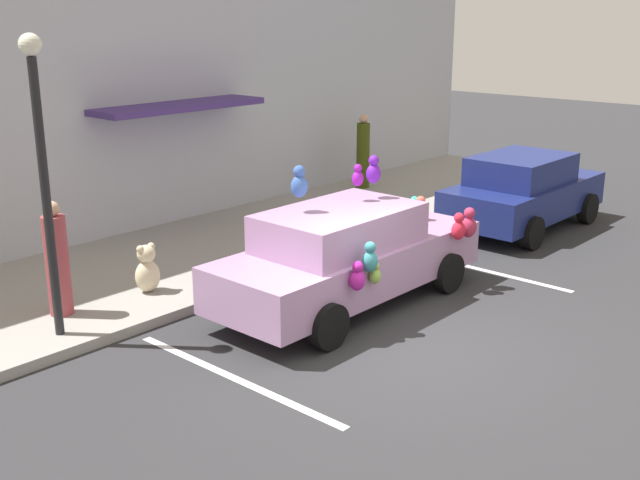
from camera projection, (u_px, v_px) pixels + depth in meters
The scene contains 11 objects.
ground_plane at pixel (402, 347), 10.31m from camera, with size 60.00×60.00×0.00m, color #2D2D30.
sidewalk at pixel (170, 264), 13.49m from camera, with size 24.00×4.00×0.15m, color gray.
storefront_building at pixel (88, 76), 13.98m from camera, with size 24.00×1.25×6.40m.
parking_stripe_front at pixel (475, 268), 13.48m from camera, with size 0.12×3.60×0.01m, color silver.
parking_stripe_rear at pixel (234, 378), 9.44m from camera, with size 0.12×3.60×0.01m, color silver.
plush_covered_car at pixel (348, 255), 11.59m from camera, with size 4.68×2.02×2.23m.
parked_sedan_behind at pixel (523, 191), 15.73m from camera, with size 4.03×1.92×1.54m.
teddy_bear_on_sidewalk at pixel (147, 270), 11.83m from camera, with size 0.40×0.33×0.77m.
street_lamp_post at pixel (42, 158), 9.69m from camera, with size 0.28×0.28×3.92m.
pedestrian_near_shopfront at pixel (57, 263), 10.84m from camera, with size 0.33×0.33×1.66m.
pedestrian_walking_past at pixel (363, 153), 18.74m from camera, with size 0.32×0.32×1.79m.
Camera 1 is at (-7.79, -5.50, 4.32)m, focal length 43.28 mm.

